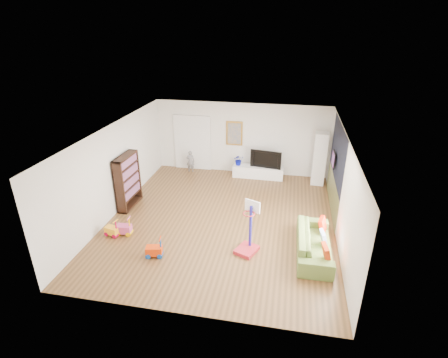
% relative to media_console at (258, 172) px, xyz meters
% --- Properties ---
extents(floor, '(6.50, 7.50, 0.00)m').
position_rel_media_console_xyz_m(floor, '(-0.73, -3.33, -0.22)').
color(floor, brown).
rests_on(floor, ground).
extents(ceiling, '(6.50, 7.50, 0.00)m').
position_rel_media_console_xyz_m(ceiling, '(-0.73, -3.33, 2.48)').
color(ceiling, white).
rests_on(ceiling, ground).
extents(wall_back, '(6.50, 0.00, 2.70)m').
position_rel_media_console_xyz_m(wall_back, '(-0.73, 0.42, 1.13)').
color(wall_back, silver).
rests_on(wall_back, ground).
extents(wall_front, '(6.50, 0.00, 2.70)m').
position_rel_media_console_xyz_m(wall_front, '(-0.73, -7.08, 1.13)').
color(wall_front, silver).
rests_on(wall_front, ground).
extents(wall_left, '(0.00, 7.50, 2.70)m').
position_rel_media_console_xyz_m(wall_left, '(-3.98, -3.33, 1.13)').
color(wall_left, silver).
rests_on(wall_left, ground).
extents(wall_right, '(0.00, 7.50, 2.70)m').
position_rel_media_console_xyz_m(wall_right, '(2.52, -3.33, 1.13)').
color(wall_right, silver).
rests_on(wall_right, ground).
extents(navy_accent, '(0.01, 3.20, 1.70)m').
position_rel_media_console_xyz_m(navy_accent, '(2.50, -1.93, 1.63)').
color(navy_accent, black).
rests_on(navy_accent, wall_right).
extents(olive_wainscot, '(0.01, 3.20, 1.00)m').
position_rel_media_console_xyz_m(olive_wainscot, '(2.50, -1.93, 0.28)').
color(olive_wainscot, brown).
rests_on(olive_wainscot, wall_right).
extents(doorway, '(1.45, 0.06, 2.10)m').
position_rel_media_console_xyz_m(doorway, '(-2.63, 0.38, 0.83)').
color(doorway, white).
rests_on(doorway, ground).
extents(painting_back, '(0.62, 0.06, 0.92)m').
position_rel_media_console_xyz_m(painting_back, '(-0.98, 0.38, 1.33)').
color(painting_back, gold).
rests_on(painting_back, wall_back).
extents(artwork_right, '(0.04, 0.56, 0.46)m').
position_rel_media_console_xyz_m(artwork_right, '(2.44, -1.73, 1.33)').
color(artwork_right, '#7F3F8C').
rests_on(artwork_right, wall_right).
extents(media_console, '(1.88, 0.49, 0.44)m').
position_rel_media_console_xyz_m(media_console, '(0.00, 0.00, 0.00)').
color(media_console, white).
rests_on(media_console, ground).
extents(tall_cabinet, '(0.46, 0.46, 1.90)m').
position_rel_media_console_xyz_m(tall_cabinet, '(2.17, -0.14, 0.73)').
color(tall_cabinet, white).
rests_on(tall_cabinet, ground).
extents(bookshelf, '(0.33, 1.17, 1.69)m').
position_rel_media_console_xyz_m(bookshelf, '(-3.77, -3.00, 0.63)').
color(bookshelf, black).
rests_on(bookshelf, ground).
extents(sofa, '(0.85, 2.13, 0.62)m').
position_rel_media_console_xyz_m(sofa, '(1.88, -4.50, 0.09)').
color(sofa, '#5C7532').
rests_on(sofa, ground).
extents(basketball_hoop, '(0.66, 0.72, 1.39)m').
position_rel_media_console_xyz_m(basketball_hoop, '(0.21, -4.76, 0.48)').
color(basketball_hoop, '#B6212C').
rests_on(basketball_hoop, ground).
extents(ride_on_yellow, '(0.42, 0.31, 0.50)m').
position_rel_media_console_xyz_m(ride_on_yellow, '(-3.50, -4.73, 0.03)').
color(ride_on_yellow, '#FFAB1D').
rests_on(ride_on_yellow, ground).
extents(ride_on_orange, '(0.44, 0.32, 0.53)m').
position_rel_media_console_xyz_m(ride_on_orange, '(-2.02, -5.39, 0.05)').
color(ride_on_orange, '#E93A07').
rests_on(ride_on_orange, ground).
extents(ride_on_pink, '(0.42, 0.28, 0.54)m').
position_rel_media_console_xyz_m(ride_on_pink, '(-3.21, -4.61, 0.05)').
color(ride_on_pink, '#D04A87').
rests_on(ride_on_pink, ground).
extents(child, '(0.34, 0.25, 0.85)m').
position_rel_media_console_xyz_m(child, '(-2.65, 0.06, 0.21)').
color(child, slate).
rests_on(child, ground).
extents(tv, '(1.16, 0.33, 0.66)m').
position_rel_media_console_xyz_m(tv, '(0.29, 0.03, 0.55)').
color(tv, black).
rests_on(tv, media_console).
extents(vase_plant, '(0.45, 0.42, 0.42)m').
position_rel_media_console_xyz_m(vase_plant, '(-0.75, 0.01, 0.43)').
color(vase_plant, '#070E9B').
rests_on(vase_plant, media_console).
extents(pillow_left, '(0.17, 0.40, 0.39)m').
position_rel_media_console_xyz_m(pillow_left, '(2.11, -5.12, 0.27)').
color(pillow_left, '#B12D0D').
rests_on(pillow_left, sofa).
extents(pillow_center, '(0.15, 0.36, 0.35)m').
position_rel_media_console_xyz_m(pillow_center, '(2.08, -4.49, 0.27)').
color(pillow_center, white).
rests_on(pillow_center, sofa).
extents(pillow_right, '(0.19, 0.39, 0.38)m').
position_rel_media_console_xyz_m(pillow_right, '(2.09, -3.88, 0.27)').
color(pillow_right, red).
rests_on(pillow_right, sofa).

